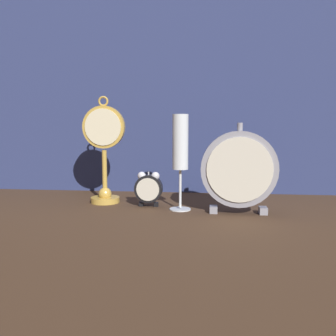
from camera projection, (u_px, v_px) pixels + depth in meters
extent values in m
plane|color=#422D1E|center=(165.00, 215.00, 0.95)|extent=(4.00, 4.00, 0.00)
cube|color=navy|center=(176.00, 87.00, 1.23)|extent=(1.43, 0.01, 0.70)
cylinder|color=gold|center=(105.00, 200.00, 1.10)|extent=(0.08, 0.08, 0.02)
sphere|color=gold|center=(105.00, 194.00, 1.10)|extent=(0.04, 0.04, 0.04)
cylinder|color=gold|center=(105.00, 174.00, 1.09)|extent=(0.01, 0.01, 0.14)
cylinder|color=gold|center=(104.00, 127.00, 1.08)|extent=(0.12, 0.02, 0.12)
cylinder|color=beige|center=(103.00, 127.00, 1.07)|extent=(0.11, 0.00, 0.11)
torus|color=gold|center=(103.00, 101.00, 1.07)|extent=(0.03, 0.01, 0.03)
cube|color=black|center=(141.00, 204.00, 1.05)|extent=(0.01, 0.01, 0.01)
cube|color=black|center=(156.00, 204.00, 1.05)|extent=(0.01, 0.01, 0.01)
cylinder|color=black|center=(149.00, 189.00, 1.04)|extent=(0.08, 0.03, 0.08)
cylinder|color=beige|center=(148.00, 190.00, 1.03)|extent=(0.06, 0.00, 0.06)
sphere|color=silver|center=(142.00, 176.00, 1.04)|extent=(0.02, 0.02, 0.02)
sphere|color=silver|center=(155.00, 176.00, 1.04)|extent=(0.02, 0.02, 0.02)
cylinder|color=silver|center=(149.00, 174.00, 1.04)|extent=(0.00, 0.00, 0.01)
cube|color=gray|center=(213.00, 209.00, 0.97)|extent=(0.02, 0.03, 0.02)
cube|color=gray|center=(263.00, 210.00, 0.96)|extent=(0.02, 0.03, 0.02)
cylinder|color=gray|center=(239.00, 169.00, 0.95)|extent=(0.19, 0.04, 0.19)
cylinder|color=beige|center=(240.00, 170.00, 0.93)|extent=(0.17, 0.00, 0.17)
cylinder|color=gray|center=(240.00, 127.00, 0.94)|extent=(0.01, 0.01, 0.02)
cylinder|color=silver|center=(180.00, 209.00, 1.01)|extent=(0.06, 0.06, 0.01)
cylinder|color=silver|center=(180.00, 189.00, 1.00)|extent=(0.01, 0.01, 0.10)
cylinder|color=white|center=(180.00, 142.00, 0.99)|extent=(0.04, 0.04, 0.15)
cylinder|color=#E5D17F|center=(180.00, 152.00, 0.99)|extent=(0.04, 0.04, 0.09)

